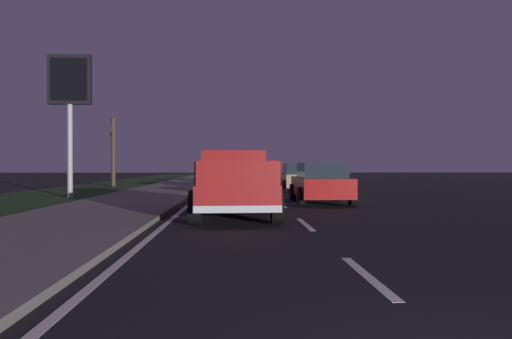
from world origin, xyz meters
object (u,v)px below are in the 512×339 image
(sedan_silver, at_px, (234,174))
(gas_price_sign, at_px, (70,91))
(pickup_truck, at_px, (233,184))
(sedan_tan, at_px, (299,177))
(sedan_white, at_px, (234,176))
(sedan_red, at_px, (321,183))
(bare_tree_far, at_px, (113,150))

(sedan_silver, bearing_deg, gas_price_sign, 156.82)
(sedan_silver, bearing_deg, pickup_truck, -179.90)
(sedan_tan, height_order, sedan_white, same)
(pickup_truck, xyz_separation_m, gas_price_sign, (7.79, 7.29, 3.84))
(sedan_white, xyz_separation_m, gas_price_sign, (-7.69, 7.28, 3.96))
(sedan_silver, xyz_separation_m, sedan_red, (-20.48, -3.34, 0.00))
(sedan_red, distance_m, gas_price_sign, 11.85)
(sedan_red, height_order, bare_tree_far, bare_tree_far)
(sedan_white, distance_m, bare_tree_far, 9.57)
(pickup_truck, bearing_deg, sedan_silver, 0.10)
(pickup_truck, relative_size, gas_price_sign, 0.86)
(sedan_tan, distance_m, bare_tree_far, 14.07)
(gas_price_sign, bearing_deg, sedan_white, -43.43)
(sedan_white, bearing_deg, sedan_tan, -129.11)
(sedan_silver, relative_size, bare_tree_far, 0.93)
(sedan_white, relative_size, sedan_red, 1.00)
(gas_price_sign, bearing_deg, sedan_silver, -23.18)
(pickup_truck, bearing_deg, sedan_red, -37.85)
(sedan_tan, distance_m, sedan_red, 8.33)
(sedan_tan, relative_size, sedan_white, 1.00)
(pickup_truck, distance_m, sedan_red, 5.37)
(sedan_red, bearing_deg, gas_price_sign, 71.49)
(bare_tree_far, bearing_deg, gas_price_sign, -174.64)
(sedan_tan, bearing_deg, bare_tree_far, 59.16)
(pickup_truck, relative_size, sedan_red, 1.24)
(pickup_truck, height_order, sedan_tan, pickup_truck)
(sedan_tan, relative_size, gas_price_sign, 0.69)
(gas_price_sign, height_order, bare_tree_far, gas_price_sign)
(sedan_tan, bearing_deg, sedan_red, 178.08)
(sedan_silver, xyz_separation_m, sedan_white, (-9.24, -0.03, 0.00))
(sedan_tan, height_order, bare_tree_far, bare_tree_far)
(sedan_red, relative_size, bare_tree_far, 0.93)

